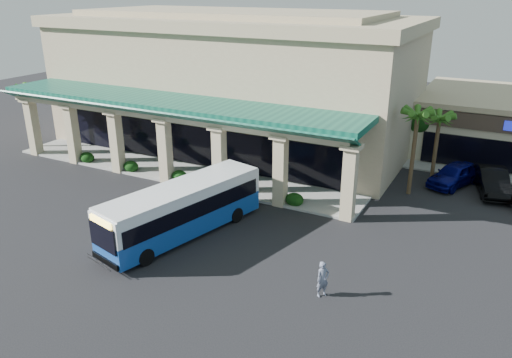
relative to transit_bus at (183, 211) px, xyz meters
The scene contains 11 objects.
ground 2.42m from the transit_bus, 31.75° to the left, with size 110.00×110.00×0.00m, color black.
main_building 18.63m from the transit_bus, 110.58° to the left, with size 30.80×14.80×11.35m, color tan, non-canonical shape.
arcade 10.17m from the transit_bus, 129.30° to the left, with size 30.00×6.20×5.70m, color #0C4A3B, non-canonical shape.
palm_0 15.80m from the transit_bus, 49.87° to the left, with size 2.40×2.40×6.60m, color #2B5F19, non-canonical shape.
palm_1 18.72m from the transit_bus, 53.46° to the left, with size 2.40×2.40×5.80m, color #2B5F19, non-canonical shape.
palm_2 22.25m from the transit_bus, 160.25° to the left, with size 2.40×2.40×6.20m, color #2B5F19, non-canonical shape.
broadleaf_tree 22.00m from the transit_bus, 65.50° to the left, with size 2.60×2.60×4.81m, color black, non-canonical shape.
transit_bus is the anchor object (origin of this frame).
pedestrian 9.35m from the transit_bus, 12.71° to the right, with size 0.63×0.42×1.73m, color slate.
car_silver 19.61m from the transit_bus, 50.03° to the left, with size 1.92×4.77×1.62m, color #06085B.
car_white 21.14m from the transit_bus, 44.52° to the left, with size 1.77×5.08×1.67m, color black.
Camera 1 is at (13.77, -21.64, 13.31)m, focal length 35.00 mm.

